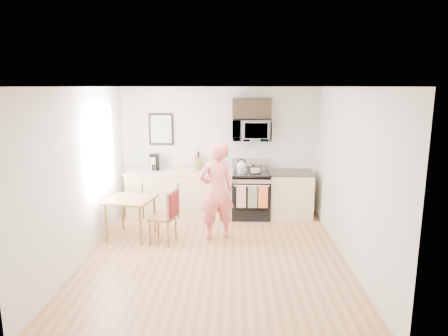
{
  "coord_description": "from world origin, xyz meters",
  "views": [
    {
      "loc": [
        0.29,
        -5.8,
        2.6
      ],
      "look_at": [
        0.11,
        1.0,
        1.21
      ],
      "focal_mm": 32.0,
      "sensor_mm": 36.0,
      "label": 1
    }
  ],
  "objects_px": {
    "range": "(251,196)",
    "person": "(216,191)",
    "microwave": "(251,130)",
    "chair": "(170,210)",
    "dining_table": "(130,203)",
    "cake": "(255,171)"
  },
  "relations": [
    {
      "from": "microwave",
      "to": "chair",
      "type": "distance_m",
      "value": 2.41
    },
    {
      "from": "range",
      "to": "cake",
      "type": "height_order",
      "value": "range"
    },
    {
      "from": "dining_table",
      "to": "chair",
      "type": "bearing_deg",
      "value": -20.37
    },
    {
      "from": "chair",
      "to": "cake",
      "type": "height_order",
      "value": "cake"
    },
    {
      "from": "microwave",
      "to": "chair",
      "type": "bearing_deg",
      "value": -132.14
    },
    {
      "from": "range",
      "to": "person",
      "type": "distance_m",
      "value": 1.42
    },
    {
      "from": "cake",
      "to": "dining_table",
      "type": "bearing_deg",
      "value": -152.19
    },
    {
      "from": "person",
      "to": "dining_table",
      "type": "xyz_separation_m",
      "value": [
        -1.49,
        0.02,
        -0.23
      ]
    },
    {
      "from": "dining_table",
      "to": "cake",
      "type": "bearing_deg",
      "value": 27.81
    },
    {
      "from": "dining_table",
      "to": "chair",
      "type": "xyz_separation_m",
      "value": [
        0.72,
        -0.27,
        -0.04
      ]
    },
    {
      "from": "range",
      "to": "cake",
      "type": "distance_m",
      "value": 0.53
    },
    {
      "from": "chair",
      "to": "cake",
      "type": "distance_m",
      "value": 2.1
    },
    {
      "from": "microwave",
      "to": "dining_table",
      "type": "relative_size",
      "value": 0.99
    },
    {
      "from": "dining_table",
      "to": "person",
      "type": "bearing_deg",
      "value": -0.59
    },
    {
      "from": "person",
      "to": "chair",
      "type": "bearing_deg",
      "value": 0.45
    },
    {
      "from": "microwave",
      "to": "chair",
      "type": "height_order",
      "value": "microwave"
    },
    {
      "from": "chair",
      "to": "range",
      "type": "bearing_deg",
      "value": 60.18
    },
    {
      "from": "microwave",
      "to": "dining_table",
      "type": "distance_m",
      "value": 2.74
    },
    {
      "from": "range",
      "to": "chair",
      "type": "bearing_deg",
      "value": -134.13
    },
    {
      "from": "person",
      "to": "cake",
      "type": "relative_size",
      "value": 6.73
    },
    {
      "from": "person",
      "to": "range",
      "type": "bearing_deg",
      "value": -135.75
    },
    {
      "from": "person",
      "to": "dining_table",
      "type": "relative_size",
      "value": 2.22
    }
  ]
}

